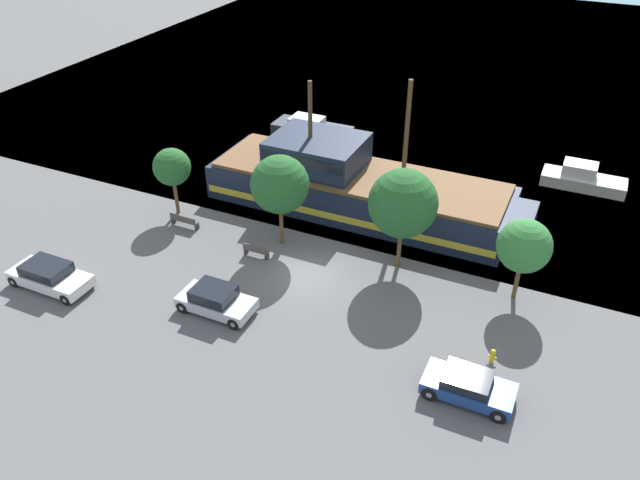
{
  "coord_description": "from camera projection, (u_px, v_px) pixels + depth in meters",
  "views": [
    {
      "loc": [
        12.61,
        -25.57,
        21.08
      ],
      "look_at": [
        -0.14,
        2.0,
        1.2
      ],
      "focal_mm": 35.0,
      "sensor_mm": 36.0,
      "label": 1
    }
  ],
  "objects": [
    {
      "name": "tree_row_east",
      "position": [
        172.0,
        167.0,
        39.46
      ],
      "size": [
        2.41,
        2.41,
        4.56
      ],
      "color": "brown",
      "rests_on": "ground_plane"
    },
    {
      "name": "parked_car_curb_rear",
      "position": [
        468.0,
        386.0,
        27.43
      ],
      "size": [
        4.01,
        1.92,
        1.3
      ],
      "color": "navy",
      "rests_on": "ground_plane"
    },
    {
      "name": "tree_row_west",
      "position": [
        524.0,
        246.0,
        31.94
      ],
      "size": [
        2.84,
        2.84,
        4.75
      ],
      "color": "brown",
      "rests_on": "ground_plane"
    },
    {
      "name": "bench_promenade_east",
      "position": [
        256.0,
        251.0,
        36.75
      ],
      "size": [
        1.54,
        0.45,
        0.85
      ],
      "color": "#4C4742",
      "rests_on": "ground_plane"
    },
    {
      "name": "ground_plane",
      "position": [
        307.0,
        276.0,
        35.39
      ],
      "size": [
        160.0,
        160.0,
        0.0
      ],
      "primitive_type": "plane",
      "color": "#5B5B5E"
    },
    {
      "name": "fire_hydrant",
      "position": [
        493.0,
        355.0,
        29.41
      ],
      "size": [
        0.42,
        0.25,
        0.76
      ],
      "color": "yellow",
      "rests_on": "ground_plane"
    },
    {
      "name": "water_surface",
      "position": [
        481.0,
        61.0,
        68.8
      ],
      "size": [
        80.0,
        80.0,
        0.0
      ],
      "primitive_type": "plane",
      "color": "slate",
      "rests_on": "ground"
    },
    {
      "name": "tree_row_midwest",
      "position": [
        403.0,
        203.0,
        33.93
      ],
      "size": [
        3.86,
        3.86,
        6.1
      ],
      "color": "brown",
      "rests_on": "ground_plane"
    },
    {
      "name": "parked_car_curb_mid",
      "position": [
        49.0,
        276.0,
        34.2
      ],
      "size": [
        4.7,
        2.02,
        1.43
      ],
      "color": "white",
      "rests_on": "ground_plane"
    },
    {
      "name": "pirate_ship",
      "position": [
        354.0,
        185.0,
        41.03
      ],
      "size": [
        21.15,
        6.06,
        9.23
      ],
      "color": "#192338",
      "rests_on": "water_surface"
    },
    {
      "name": "bench_promenade_west",
      "position": [
        184.0,
        221.0,
        39.55
      ],
      "size": [
        1.91,
        0.45,
        0.85
      ],
      "color": "#4C4742",
      "rests_on": "ground_plane"
    },
    {
      "name": "moored_boat_dockside",
      "position": [
        311.0,
        129.0,
        51.6
      ],
      "size": [
        6.55,
        2.48,
        1.45
      ],
      "color": "#2D333D",
      "rests_on": "water_surface"
    },
    {
      "name": "moored_boat_outer",
      "position": [
        582.0,
        179.0,
        43.93
      ],
      "size": [
        5.65,
        2.07,
        1.76
      ],
      "color": "#B7B2A8",
      "rests_on": "water_surface"
    },
    {
      "name": "parked_car_curb_front",
      "position": [
        216.0,
        300.0,
        32.44
      ],
      "size": [
        4.04,
        1.98,
        1.42
      ],
      "color": "#B7BCC6",
      "rests_on": "ground_plane"
    },
    {
      "name": "tree_row_mideast",
      "position": [
        280.0,
        185.0,
        36.02
      ],
      "size": [
        3.45,
        3.45,
        5.77
      ],
      "color": "brown",
      "rests_on": "ground_plane"
    }
  ]
}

